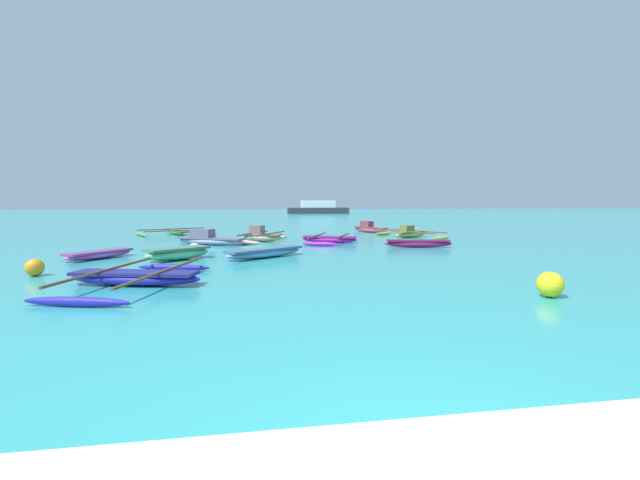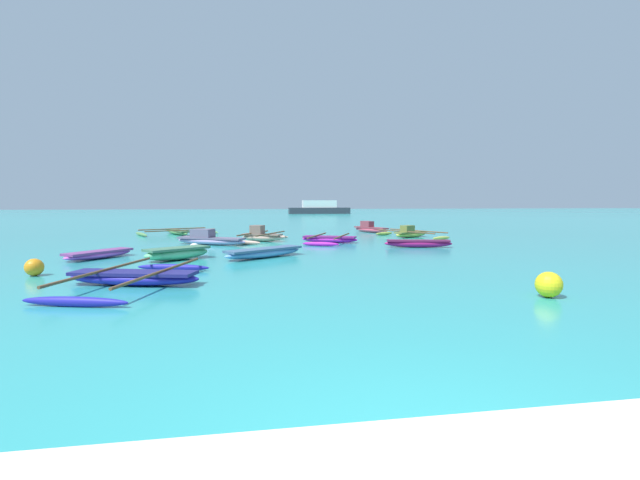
{
  "view_description": "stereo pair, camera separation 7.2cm",
  "coord_description": "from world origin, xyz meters",
  "px_view_note": "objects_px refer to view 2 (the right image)",
  "views": [
    {
      "loc": [
        -1.53,
        -2.45,
        2.03
      ],
      "look_at": [
        1.73,
        17.22,
        0.25
      ],
      "focal_mm": 24.0,
      "sensor_mm": 36.0,
      "label": 1
    },
    {
      "loc": [
        -1.45,
        -2.46,
        2.03
      ],
      "look_at": [
        1.73,
        17.22,
        0.25
      ],
      "focal_mm": 24.0,
      "sensor_mm": 36.0,
      "label": 2
    }
  ],
  "objects_px": {
    "moored_boat_4": "(177,253)",
    "moored_boat_10": "(210,239)",
    "moored_boat_1": "(264,252)",
    "moored_boat_2": "(134,278)",
    "mooring_buoy_0": "(549,285)",
    "mooring_buoy_1": "(194,248)",
    "moored_boat_8": "(418,243)",
    "moored_boat_0": "(370,228)",
    "distant_ferry": "(319,208)",
    "moored_boat_5": "(261,236)",
    "moored_boat_3": "(99,254)",
    "moored_boat_6": "(410,233)",
    "mooring_buoy_2": "(34,267)",
    "moored_boat_7": "(177,232)",
    "moored_boat_9": "(329,239)"
  },
  "relations": [
    {
      "from": "moored_boat_4",
      "to": "moored_boat_10",
      "type": "relative_size",
      "value": 0.67
    },
    {
      "from": "moored_boat_1",
      "to": "moored_boat_2",
      "type": "height_order",
      "value": "moored_boat_2"
    },
    {
      "from": "mooring_buoy_0",
      "to": "mooring_buoy_1",
      "type": "distance_m",
      "value": 12.67
    },
    {
      "from": "moored_boat_2",
      "to": "moored_boat_8",
      "type": "relative_size",
      "value": 1.64
    },
    {
      "from": "moored_boat_0",
      "to": "moored_boat_4",
      "type": "distance_m",
      "value": 15.99
    },
    {
      "from": "distant_ferry",
      "to": "moored_boat_5",
      "type": "bearing_deg",
      "value": -102.39
    },
    {
      "from": "moored_boat_3",
      "to": "mooring_buoy_0",
      "type": "height_order",
      "value": "mooring_buoy_0"
    },
    {
      "from": "moored_boat_0",
      "to": "moored_boat_6",
      "type": "relative_size",
      "value": 0.66
    },
    {
      "from": "moored_boat_1",
      "to": "moored_boat_10",
      "type": "xyz_separation_m",
      "value": [
        -2.42,
        5.14,
        0.07
      ]
    },
    {
      "from": "moored_boat_4",
      "to": "mooring_buoy_2",
      "type": "relative_size",
      "value": 4.98
    },
    {
      "from": "moored_boat_0",
      "to": "moored_boat_7",
      "type": "height_order",
      "value": "moored_boat_0"
    },
    {
      "from": "moored_boat_0",
      "to": "moored_boat_6",
      "type": "bearing_deg",
      "value": -11.53
    },
    {
      "from": "mooring_buoy_2",
      "to": "moored_boat_0",
      "type": "bearing_deg",
      "value": 47.21
    },
    {
      "from": "moored_boat_2",
      "to": "mooring_buoy_0",
      "type": "relative_size",
      "value": 9.07
    },
    {
      "from": "moored_boat_6",
      "to": "mooring_buoy_1",
      "type": "bearing_deg",
      "value": 179.21
    },
    {
      "from": "moored_boat_10",
      "to": "moored_boat_9",
      "type": "bearing_deg",
      "value": 29.32
    },
    {
      "from": "moored_boat_4",
      "to": "moored_boat_8",
      "type": "bearing_deg",
      "value": -23.79
    },
    {
      "from": "moored_boat_4",
      "to": "moored_boat_7",
      "type": "distance_m",
      "value": 12.45
    },
    {
      "from": "moored_boat_3",
      "to": "distant_ferry",
      "type": "height_order",
      "value": "distant_ferry"
    },
    {
      "from": "moored_boat_1",
      "to": "moored_boat_6",
      "type": "xyz_separation_m",
      "value": [
        8.56,
        7.64,
        0.04
      ]
    },
    {
      "from": "moored_boat_7",
      "to": "mooring_buoy_0",
      "type": "height_order",
      "value": "mooring_buoy_0"
    },
    {
      "from": "moored_boat_4",
      "to": "mooring_buoy_0",
      "type": "height_order",
      "value": "mooring_buoy_0"
    },
    {
      "from": "moored_boat_8",
      "to": "moored_boat_10",
      "type": "relative_size",
      "value": 0.85
    },
    {
      "from": "moored_boat_4",
      "to": "moored_boat_7",
      "type": "height_order",
      "value": "moored_boat_4"
    },
    {
      "from": "moored_boat_7",
      "to": "distant_ferry",
      "type": "bearing_deg",
      "value": 134.17
    },
    {
      "from": "moored_boat_5",
      "to": "moored_boat_9",
      "type": "xyz_separation_m",
      "value": [
        3.34,
        -1.27,
        -0.09
      ]
    },
    {
      "from": "moored_boat_4",
      "to": "mooring_buoy_2",
      "type": "distance_m",
      "value": 4.34
    },
    {
      "from": "moored_boat_2",
      "to": "moored_boat_3",
      "type": "xyz_separation_m",
      "value": [
        -2.58,
        5.41,
        -0.02
      ]
    },
    {
      "from": "moored_boat_6",
      "to": "mooring_buoy_0",
      "type": "height_order",
      "value": "moored_boat_6"
    },
    {
      "from": "moored_boat_8",
      "to": "mooring_buoy_1",
      "type": "distance_m",
      "value": 9.64
    },
    {
      "from": "moored_boat_4",
      "to": "moored_boat_10",
      "type": "bearing_deg",
      "value": 45.16
    },
    {
      "from": "moored_boat_1",
      "to": "moored_boat_6",
      "type": "bearing_deg",
      "value": 5.47
    },
    {
      "from": "moored_boat_9",
      "to": "mooring_buoy_1",
      "type": "distance_m",
      "value": 7.0
    },
    {
      "from": "moored_boat_1",
      "to": "moored_boat_8",
      "type": "height_order",
      "value": "moored_boat_1"
    },
    {
      "from": "moored_boat_7",
      "to": "mooring_buoy_1",
      "type": "height_order",
      "value": "mooring_buoy_1"
    },
    {
      "from": "moored_boat_5",
      "to": "distant_ferry",
      "type": "distance_m",
      "value": 51.82
    },
    {
      "from": "moored_boat_3",
      "to": "moored_boat_6",
      "type": "xyz_separation_m",
      "value": [
        14.45,
        6.96,
        0.07
      ]
    },
    {
      "from": "moored_boat_6",
      "to": "moored_boat_9",
      "type": "relative_size",
      "value": 1.12
    },
    {
      "from": "moored_boat_7",
      "to": "moored_boat_8",
      "type": "xyz_separation_m",
      "value": [
        11.96,
        -9.73,
        0.04
      ]
    },
    {
      "from": "moored_boat_6",
      "to": "moored_boat_8",
      "type": "xyz_separation_m",
      "value": [
        -1.65,
        -5.23,
        -0.04
      ]
    },
    {
      "from": "moored_boat_9",
      "to": "distant_ferry",
      "type": "xyz_separation_m",
      "value": [
        7.79,
        51.87,
        0.76
      ]
    },
    {
      "from": "mooring_buoy_1",
      "to": "moored_boat_0",
      "type": "bearing_deg",
      "value": 45.04
    },
    {
      "from": "moored_boat_4",
      "to": "moored_boat_6",
      "type": "xyz_separation_m",
      "value": [
        11.6,
        7.79,
        -0.01
      ]
    },
    {
      "from": "moored_boat_4",
      "to": "distant_ferry",
      "type": "relative_size",
      "value": 0.23
    },
    {
      "from": "moored_boat_1",
      "to": "moored_boat_8",
      "type": "distance_m",
      "value": 7.32
    },
    {
      "from": "moored_boat_9",
      "to": "moored_boat_10",
      "type": "xyz_separation_m",
      "value": [
        -5.82,
        -0.11,
        0.08
      ]
    },
    {
      "from": "moored_boat_0",
      "to": "mooring_buoy_1",
      "type": "relative_size",
      "value": 7.44
    },
    {
      "from": "moored_boat_4",
      "to": "moored_boat_6",
      "type": "bearing_deg",
      "value": -4.33
    },
    {
      "from": "moored_boat_2",
      "to": "moored_boat_8",
      "type": "bearing_deg",
      "value": 49.68
    },
    {
      "from": "moored_boat_4",
      "to": "moored_boat_5",
      "type": "distance_m",
      "value": 7.34
    }
  ]
}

